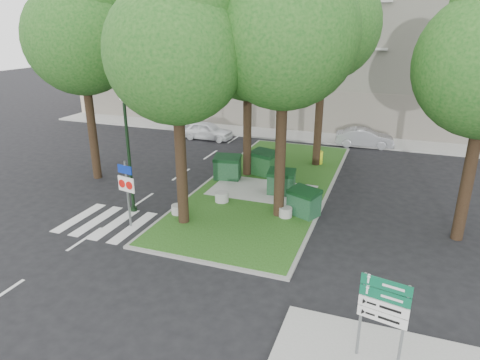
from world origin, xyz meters
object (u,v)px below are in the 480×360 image
at_px(tree_street_left, 82,27).
at_px(bollard_right, 286,212).
at_px(dumpster_a, 227,167).
at_px(bollard_mid, 222,197).
at_px(tree_median_near_left, 178,39).
at_px(street_lamp, 127,138).
at_px(dumpster_d, 304,202).
at_px(directional_sign, 383,308).
at_px(tree_median_mid, 250,42).
at_px(car_white, 207,130).
at_px(tree_median_far, 327,13).
at_px(car_silver, 365,138).
at_px(traffic_sign_pole, 127,185).
at_px(dumpster_c, 281,182).
at_px(bollard_left, 178,209).
at_px(tree_median_near_right, 288,19).
at_px(dumpster_b, 264,163).
at_px(litter_bin, 319,158).

height_order(tree_street_left, bollard_right, tree_street_left).
relative_size(dumpster_a, bollard_mid, 2.42).
height_order(tree_median_near_left, street_lamp, tree_median_near_left).
xyz_separation_m(dumpster_d, directional_sign, (3.48, -7.76, 0.96)).
bearing_deg(tree_median_mid, dumpster_a, -127.15).
xyz_separation_m(tree_median_mid, car_white, (-5.41, 6.44, -6.34)).
bearing_deg(tree_median_far, car_silver, 67.51).
bearing_deg(directional_sign, traffic_sign_pole, 167.51).
xyz_separation_m(tree_median_mid, dumpster_c, (2.38, -2.15, -6.28)).
bearing_deg(bollard_left, dumpster_d, 19.18).
xyz_separation_m(tree_street_left, dumpster_a, (6.68, 1.91, -6.92)).
height_order(dumpster_a, bollard_right, dumpster_a).
height_order(tree_median_far, traffic_sign_pole, tree_median_far).
relative_size(tree_median_mid, bollard_left, 18.32).
xyz_separation_m(tree_median_far, car_silver, (2.17, 5.24, -7.70)).
height_order(tree_median_near_left, bollard_left, tree_median_near_left).
bearing_deg(bollard_right, car_silver, 80.65).
distance_m(tree_median_near_left, tree_median_near_right, 4.09).
bearing_deg(dumpster_b, tree_median_near_right, -45.54).
bearing_deg(litter_bin, bollard_mid, -113.74).
bearing_deg(car_white, street_lamp, -169.74).
xyz_separation_m(tree_median_far, dumpster_c, (-0.82, -5.15, -7.63)).
bearing_deg(dumpster_b, street_lamp, -103.16).
distance_m(tree_median_near_left, tree_median_mid, 6.53).
height_order(dumpster_a, litter_bin, dumpster_a).
height_order(tree_street_left, car_white, tree_street_left).
xyz_separation_m(tree_median_near_left, bollard_left, (-0.69, 0.55, -7.00)).
distance_m(car_white, car_silver, 10.92).
bearing_deg(street_lamp, traffic_sign_pole, -61.43).
xyz_separation_m(bollard_right, bollard_mid, (-3.16, 0.59, 0.02)).
relative_size(tree_street_left, street_lamp, 2.07).
relative_size(tree_street_left, dumpster_b, 6.48).
height_order(tree_median_near_left, directional_sign, tree_median_near_left).
bearing_deg(dumpster_d, car_white, 155.81).
height_order(tree_median_far, dumpster_b, tree_median_far).
xyz_separation_m(bollard_mid, directional_sign, (7.31, -7.88, 1.31)).
xyz_separation_m(tree_median_near_right, tree_street_left, (-10.50, 1.50, -0.33)).
distance_m(tree_median_near_left, dumpster_a, 8.53).
distance_m(dumpster_c, bollard_mid, 3.01).
bearing_deg(tree_median_mid, tree_street_left, -158.20).
xyz_separation_m(tree_median_near_right, car_silver, (2.37, 12.74, -7.36)).
xyz_separation_m(tree_median_far, bollard_left, (-4.39, -8.95, -8.01)).
distance_m(tree_median_far, dumpster_a, 9.51).
height_order(bollard_left, car_silver, car_silver).
distance_m(tree_median_near_left, litter_bin, 12.39).
distance_m(dumpster_a, dumpster_d, 5.65).
height_order(street_lamp, directional_sign, street_lamp).
bearing_deg(bollard_left, tree_median_near_right, 19.10).
xyz_separation_m(dumpster_c, bollard_right, (0.87, -2.50, -0.37)).
xyz_separation_m(tree_median_near_left, litter_bin, (3.75, 9.63, -6.83)).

